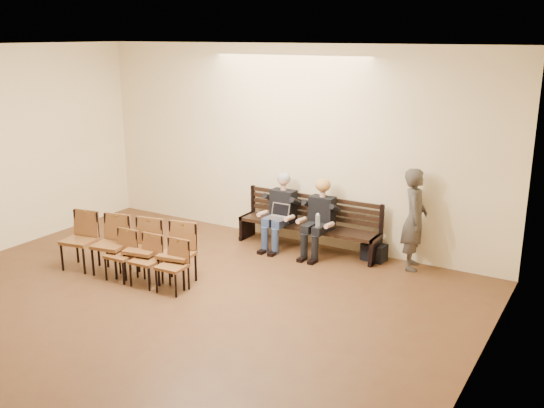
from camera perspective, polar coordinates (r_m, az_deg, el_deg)
The scene contains 11 objects.
ground at distance 7.63m, azimuth -17.57°, elevation -13.67°, with size 10.00×10.00×0.00m, color brown.
room_walls at distance 7.32m, azimuth -14.64°, elevation 6.44°, with size 8.02×10.01×3.51m.
bench at distance 10.61m, azimuth 3.37°, elevation -3.13°, with size 2.60×0.90×0.45m, color black.
seated_man at distance 10.60m, azimuth 0.81°, elevation -0.74°, with size 0.54×0.74×1.29m, color black, non-canonical shape.
seated_woman at distance 10.27m, azimuth 4.48°, elevation -1.56°, with size 0.52×0.72×1.21m, color black, non-canonical shape.
laptop at distance 10.42m, azimuth 0.43°, elevation -1.44°, with size 0.34×0.27×0.25m, color #B4B4B8.
water_bottle at distance 10.00m, azimuth 4.30°, elevation -2.25°, with size 0.07×0.07×0.25m, color silver.
bag at distance 10.27m, azimuth 9.59°, elevation -4.48°, with size 0.39×0.26×0.29m, color black.
passerby at distance 9.82m, azimuth 13.30°, elevation -0.70°, with size 0.69×0.45×1.89m, color #3B3631.
chair_row_front at distance 9.27m, azimuth -11.80°, elevation -5.27°, with size 1.38×0.42×0.77m, color brown.
chair_row_back at distance 9.66m, azimuth -13.54°, elevation -4.01°, with size 2.25×0.50×0.93m, color brown.
Camera 1 is at (5.16, -4.28, 3.66)m, focal length 40.00 mm.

